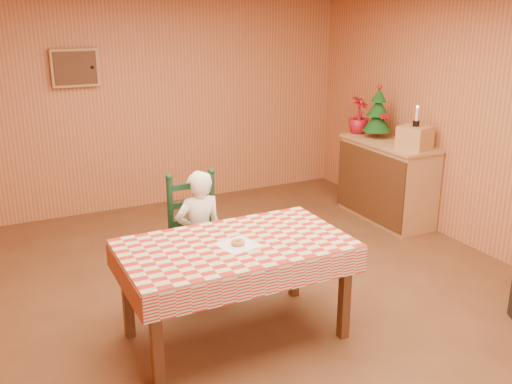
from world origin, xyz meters
TOP-DOWN VIEW (x-y plane):
  - ground at (0.00, 0.00)m, footprint 6.00×6.00m
  - cabin_walls at (-0.00, 0.53)m, footprint 5.10×6.05m
  - dining_table at (-0.42, -0.30)m, footprint 1.66×0.96m
  - ladder_chair at (-0.42, 0.49)m, footprint 0.44×0.40m
  - seated_child at (-0.42, 0.43)m, footprint 0.41×0.27m
  - napkin at (-0.42, -0.35)m, footprint 0.31×0.31m
  - donut at (-0.42, -0.35)m, footprint 0.12×0.12m
  - shelf_unit at (2.23, 1.26)m, footprint 0.54×1.24m
  - crate at (2.24, 0.86)m, footprint 0.38×0.38m
  - christmas_tree at (2.24, 1.51)m, footprint 0.34×0.34m
  - flower_arrangement at (2.19, 1.81)m, footprint 0.32×0.32m
  - candle_set at (2.24, 0.86)m, footprint 0.07×0.07m

SIDE VIEW (x-z plane):
  - ground at x=0.00m, z-range 0.00..0.00m
  - shelf_unit at x=2.23m, z-range 0.00..0.93m
  - ladder_chair at x=-0.42m, z-range -0.04..1.04m
  - seated_child at x=-0.42m, z-range 0.00..1.12m
  - dining_table at x=-0.42m, z-range 0.30..1.07m
  - napkin at x=-0.42m, z-range 0.77..0.77m
  - donut at x=-0.42m, z-range 0.77..0.81m
  - crate at x=2.24m, z-range 0.93..1.18m
  - flower_arrangement at x=2.19m, z-range 0.93..1.37m
  - christmas_tree at x=2.24m, z-range 0.90..1.52m
  - candle_set at x=2.24m, z-range 1.13..1.36m
  - cabin_walls at x=0.00m, z-range 0.50..3.15m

